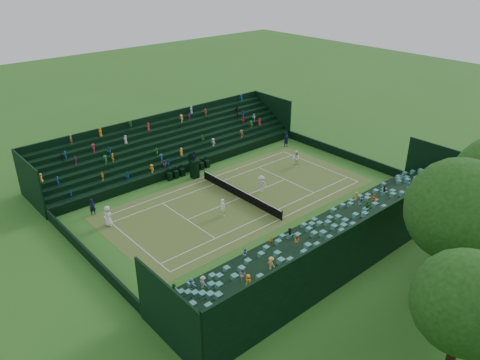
{
  "coord_description": "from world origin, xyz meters",
  "views": [
    {
      "loc": [
        30.81,
        -26.89,
        21.97
      ],
      "look_at": [
        0.0,
        0.0,
        2.0
      ],
      "focal_mm": 35.0,
      "sensor_mm": 36.0,
      "label": 1
    }
  ],
  "objects": [
    {
      "name": "ground",
      "position": [
        0.0,
        0.0,
        0.0
      ],
      "size": [
        160.0,
        160.0,
        0.0
      ],
      "primitive_type": "plane",
      "color": "#306720",
      "rests_on": "ground"
    },
    {
      "name": "court_surface",
      "position": [
        0.0,
        0.0,
        0.01
      ],
      "size": [
        12.97,
        26.77,
        0.01
      ],
      "primitive_type": "cube",
      "color": "#317426",
      "rests_on": "ground"
    },
    {
      "name": "perimeter_wall_north",
      "position": [
        0.0,
        15.88,
        0.5
      ],
      "size": [
        17.17,
        0.2,
        1.0
      ],
      "primitive_type": "cube",
      "color": "black",
      "rests_on": "ground"
    },
    {
      "name": "perimeter_wall_south",
      "position": [
        0.0,
        -15.88,
        0.5
      ],
      "size": [
        17.17,
        0.2,
        1.0
      ],
      "primitive_type": "cube",
      "color": "black",
      "rests_on": "ground"
    },
    {
      "name": "perimeter_wall_east",
      "position": [
        8.48,
        0.0,
        0.5
      ],
      "size": [
        0.2,
        31.77,
        1.0
      ],
      "primitive_type": "cube",
      "color": "black",
      "rests_on": "ground"
    },
    {
      "name": "perimeter_wall_west",
      "position": [
        -8.48,
        0.0,
        0.5
      ],
      "size": [
        0.2,
        31.77,
        1.0
      ],
      "primitive_type": "cube",
      "color": "black",
      "rests_on": "ground"
    },
    {
      "name": "north_grandstand",
      "position": [
        12.66,
        0.0,
        1.55
      ],
      "size": [
        6.6,
        32.0,
        4.9
      ],
      "color": "black",
      "rests_on": "ground"
    },
    {
      "name": "south_grandstand",
      "position": [
        -12.66,
        0.0,
        1.55
      ],
      "size": [
        6.6,
        32.0,
        4.9
      ],
      "color": "black",
      "rests_on": "ground"
    },
    {
      "name": "tennis_net",
      "position": [
        0.0,
        0.0,
        0.53
      ],
      "size": [
        11.67,
        0.1,
        1.06
      ],
      "color": "black",
      "rests_on": "ground"
    },
    {
      "name": "umpire_chair",
      "position": [
        -6.79,
        -0.58,
        1.31
      ],
      "size": [
        0.97,
        0.97,
        3.06
      ],
      "color": "black",
      "rests_on": "ground"
    },
    {
      "name": "courtside_chairs",
      "position": [
        -8.07,
        -0.45,
        0.45
      ],
      "size": [
        0.55,
        5.52,
        1.19
      ],
      "color": "black",
      "rests_on": "ground"
    },
    {
      "name": "player_near_west",
      "position": [
        -3.81,
        -12.19,
        0.97
      ],
      "size": [
        1.11,
        0.92,
        1.95
      ],
      "primitive_type": "imported",
      "rotation": [
        0.0,
        0.0,
        2.78
      ],
      "color": "white",
      "rests_on": "ground"
    },
    {
      "name": "player_near_east",
      "position": [
        1.53,
        -3.43,
        0.88
      ],
      "size": [
        0.66,
        0.45,
        1.76
      ],
      "primitive_type": "imported",
      "rotation": [
        0.0,
        0.0,
        3.09
      ],
      "color": "white",
      "rests_on": "ground"
    },
    {
      "name": "player_far_west",
      "position": [
        -1.7,
        9.92,
        0.94
      ],
      "size": [
        1.12,
        1.02,
        1.87
      ],
      "primitive_type": "imported",
      "rotation": [
        0.0,
        0.0,
        -0.43
      ],
      "color": "white",
      "rests_on": "ground"
    },
    {
      "name": "player_far_east",
      "position": [
        0.37,
        2.55,
        0.89
      ],
      "size": [
        1.33,
        1.12,
        1.78
      ],
      "primitive_type": "imported",
      "rotation": [
        0.0,
        0.0,
        0.48
      ],
      "color": "white",
      "rests_on": "ground"
    },
    {
      "name": "line_judge_north",
      "position": [
        -6.47,
        13.3,
        0.96
      ],
      "size": [
        0.55,
        0.76,
        1.93
      ],
      "primitive_type": "imported",
      "rotation": [
        0.0,
        0.0,
        1.43
      ],
      "color": "black",
      "rests_on": "ground"
    },
    {
      "name": "line_judge_south",
      "position": [
        -6.52,
        -12.39,
        0.8
      ],
      "size": [
        0.48,
        0.64,
        1.6
      ],
      "primitive_type": "imported",
      "rotation": [
        0.0,
        0.0,
        1.4
      ],
      "color": "black",
      "rests_on": "ground"
    }
  ]
}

